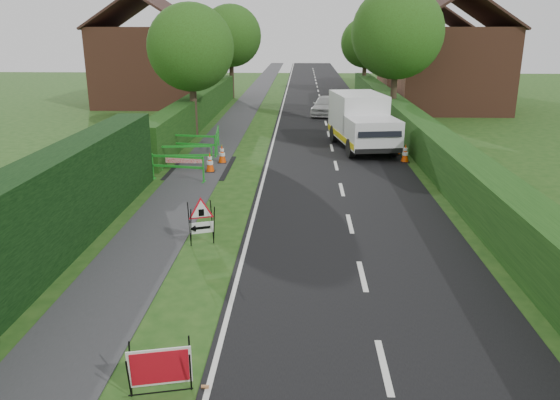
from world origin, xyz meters
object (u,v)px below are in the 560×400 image
object	(u,v)px
works_van	(362,121)
red_rect_sign	(160,368)
hatchback_car	(326,105)
triangle_sign	(200,218)

from	to	relation	value
works_van	red_rect_sign	bearing A→B (deg)	-114.13
works_van	hatchback_car	size ratio (longest dim) A/B	1.52
works_van	triangle_sign	bearing A→B (deg)	-122.75
works_van	hatchback_car	distance (m)	10.25
triangle_sign	works_van	distance (m)	13.43
red_rect_sign	triangle_sign	xyz separation A→B (m)	(-0.47, 6.05, 0.30)
triangle_sign	hatchback_car	size ratio (longest dim) A/B	0.29
red_rect_sign	works_van	xyz separation A→B (m)	(4.91, 18.35, 0.85)
works_van	hatchback_car	bearing A→B (deg)	87.87
triangle_sign	works_van	xyz separation A→B (m)	(5.37, 12.30, 0.55)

